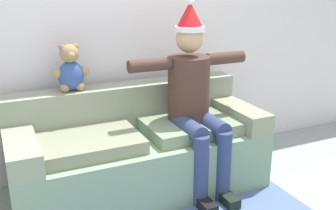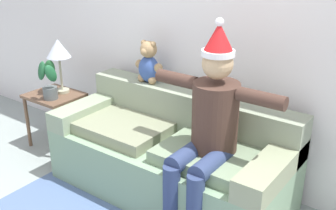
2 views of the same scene
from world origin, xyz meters
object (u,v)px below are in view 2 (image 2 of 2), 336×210
(teddy_bear, at_px, (149,64))
(side_table, at_px, (55,103))
(couch, at_px, (172,155))
(person_seated, at_px, (208,126))
(potted_plant, at_px, (49,80))
(table_lamp, at_px, (58,51))

(teddy_bear, bearing_deg, side_table, -164.08)
(couch, height_order, person_seated, person_seated)
(couch, bearing_deg, teddy_bear, 149.31)
(couch, xyz_separation_m, side_table, (-1.44, -0.02, 0.14))
(potted_plant, bearing_deg, couch, 5.03)
(person_seated, distance_m, potted_plant, 1.81)
(table_lamp, bearing_deg, couch, -2.69)
(couch, bearing_deg, person_seated, -20.19)
(couch, distance_m, person_seated, 0.65)
(teddy_bear, distance_m, side_table, 1.16)
(couch, xyz_separation_m, person_seated, (0.43, -0.16, 0.45))
(teddy_bear, bearing_deg, person_seated, -25.74)
(teddy_bear, bearing_deg, table_lamp, -168.60)
(person_seated, relative_size, table_lamp, 2.82)
(couch, distance_m, side_table, 1.45)
(teddy_bear, relative_size, potted_plant, 0.97)
(person_seated, relative_size, potted_plant, 3.91)
(table_lamp, height_order, potted_plant, table_lamp)
(couch, bearing_deg, table_lamp, 177.31)
(side_table, xyz_separation_m, table_lamp, (0.03, 0.09, 0.53))
(teddy_bear, distance_m, potted_plant, 1.03)
(teddy_bear, height_order, potted_plant, teddy_bear)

